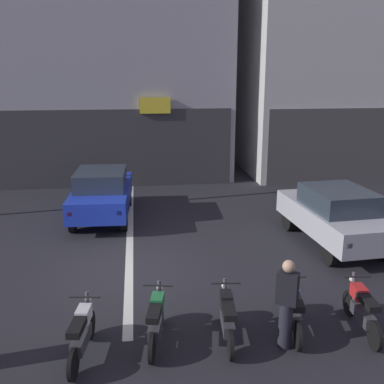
{
  "coord_description": "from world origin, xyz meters",
  "views": [
    {
      "loc": [
        0.27,
        -10.33,
        4.82
      ],
      "look_at": [
        1.81,
        2.0,
        1.4
      ],
      "focal_mm": 42.42,
      "sensor_mm": 36.0,
      "label": 1
    }
  ],
  "objects": [
    {
      "name": "person_by_motorcycles",
      "position": [
        2.78,
        -3.51,
        0.86
      ],
      "size": [
        0.42,
        0.38,
        1.67
      ],
      "color": "#23232D",
      "rests_on": "ground"
    },
    {
      "name": "motorcycle_white_row_leftmost",
      "position": [
        -0.75,
        -3.35,
        0.46
      ],
      "size": [
        0.55,
        1.66,
        0.98
      ],
      "color": "black",
      "rests_on": "ground"
    },
    {
      "name": "motorcycle_red_row_rightmost",
      "position": [
        4.37,
        -3.18,
        0.46
      ],
      "size": [
        0.55,
        1.67,
        0.98
      ],
      "color": "black",
      "rests_on": "ground"
    },
    {
      "name": "car_blue_crossing_near",
      "position": [
        -0.89,
        4.19,
        0.89
      ],
      "size": [
        1.93,
        4.17,
        1.64
      ],
      "color": "black",
      "rests_on": "ground"
    },
    {
      "name": "lane_centre_line",
      "position": [
        0.0,
        6.0,
        0.0
      ],
      "size": [
        0.2,
        18.0,
        0.01
      ],
      "primitive_type": "cube",
      "color": "silver",
      "rests_on": "ground"
    },
    {
      "name": "car_red_down_street",
      "position": [
        1.33,
        10.63,
        0.89
      ],
      "size": [
        1.79,
        4.11,
        1.64
      ],
      "color": "black",
      "rests_on": "ground"
    },
    {
      "name": "motorcycle_green_row_left_mid",
      "position": [
        0.53,
        -3.07,
        0.46
      ],
      "size": [
        0.55,
        1.66,
        0.98
      ],
      "color": "black",
      "rests_on": "ground"
    },
    {
      "name": "motorcycle_blue_row_right_mid",
      "position": [
        3.09,
        -3.02,
        0.46
      ],
      "size": [
        0.55,
        1.66,
        0.98
      ],
      "color": "black",
      "rests_on": "ground"
    },
    {
      "name": "ground_plane",
      "position": [
        0.0,
        0.0,
        0.0
      ],
      "size": [
        120.0,
        120.0,
        0.0
      ],
      "primitive_type": "plane",
      "color": "#232328"
    },
    {
      "name": "motorcycle_black_row_centre",
      "position": [
        1.81,
        -3.14,
        0.46
      ],
      "size": [
        0.55,
        1.67,
        0.98
      ],
      "color": "black",
      "rests_on": "ground"
    },
    {
      "name": "car_silver_parked_kerbside",
      "position": [
        5.7,
        1.04,
        0.89
      ],
      "size": [
        2.06,
        4.22,
        1.64
      ],
      "color": "black",
      "rests_on": "ground"
    }
  ]
}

